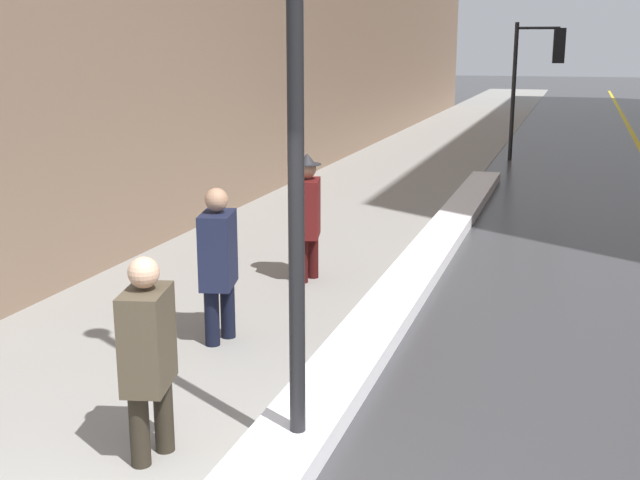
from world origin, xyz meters
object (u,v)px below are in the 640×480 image
(lamp_post, at_px, (295,7))
(pedestrian_nearside, at_px, (148,350))
(pedestrian_with_shoulder_bag, at_px, (218,258))
(pedestrian_in_fedora, at_px, (307,212))
(traffic_light_near, at_px, (542,62))

(lamp_post, relative_size, pedestrian_nearside, 3.54)
(lamp_post, relative_size, pedestrian_with_shoulder_bag, 3.40)
(pedestrian_with_shoulder_bag, relative_size, pedestrian_in_fedora, 0.97)
(pedestrian_in_fedora, bearing_deg, pedestrian_with_shoulder_bag, -17.08)
(pedestrian_nearside, xyz_separation_m, pedestrian_with_shoulder_bag, (-0.55, 2.43, 0.03))
(traffic_light_near, height_order, pedestrian_nearside, traffic_light_near)
(traffic_light_near, height_order, pedestrian_in_fedora, traffic_light_near)
(lamp_post, height_order, pedestrian_nearside, lamp_post)
(lamp_post, relative_size, pedestrian_in_fedora, 3.30)
(pedestrian_with_shoulder_bag, xyz_separation_m, pedestrian_in_fedora, (0.16, 2.43, 0.02))
(pedestrian_in_fedora, bearing_deg, traffic_light_near, 156.45)
(pedestrian_with_shoulder_bag, bearing_deg, traffic_light_near, 157.48)
(lamp_post, height_order, traffic_light_near, lamp_post)
(pedestrian_nearside, xyz_separation_m, pedestrian_in_fedora, (-0.40, 4.86, 0.05))
(lamp_post, distance_m, pedestrian_nearside, 2.68)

